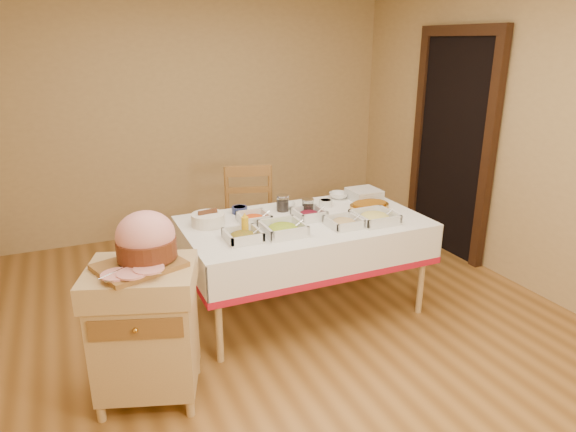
# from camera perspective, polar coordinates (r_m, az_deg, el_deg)

# --- Properties ---
(room_shell) EXTENTS (5.00, 5.00, 5.00)m
(room_shell) POSITION_cam_1_polar(r_m,az_deg,el_deg) (3.38, -0.52, 5.93)
(room_shell) COLOR olive
(room_shell) RESTS_ON ground
(doorway) EXTENTS (0.09, 1.10, 2.20)m
(doorway) POSITION_cam_1_polar(r_m,az_deg,el_deg) (5.35, 17.83, 7.81)
(doorway) COLOR black
(doorway) RESTS_ON ground
(dining_table) EXTENTS (1.82, 1.02, 0.76)m
(dining_table) POSITION_cam_1_polar(r_m,az_deg,el_deg) (3.97, 1.77, -2.68)
(dining_table) COLOR tan
(dining_table) RESTS_ON ground
(butcher_cart) EXTENTS (0.73, 0.67, 0.85)m
(butcher_cart) POSITION_cam_1_polar(r_m,az_deg,el_deg) (3.17, -15.56, -11.66)
(butcher_cart) COLOR tan
(butcher_cart) RESTS_ON ground
(dining_chair) EXTENTS (0.55, 0.54, 1.01)m
(dining_chair) POSITION_cam_1_polar(r_m,az_deg,el_deg) (4.56, -4.20, -0.84)
(dining_chair) COLOR olive
(dining_chair) RESTS_ON ground
(ham_on_board) EXTENTS (0.47, 0.45, 0.31)m
(ham_on_board) POSITION_cam_1_polar(r_m,az_deg,el_deg) (2.99, -15.60, -2.84)
(ham_on_board) COLOR olive
(ham_on_board) RESTS_ON butcher_cart
(serving_dish_a) EXTENTS (0.24, 0.24, 0.10)m
(serving_dish_a) POSITION_cam_1_polar(r_m,az_deg,el_deg) (3.53, -5.03, -2.18)
(serving_dish_a) COLOR silver
(serving_dish_a) RESTS_ON dining_table
(serving_dish_b) EXTENTS (0.29, 0.29, 0.12)m
(serving_dish_b) POSITION_cam_1_polar(r_m,az_deg,el_deg) (3.64, -0.56, -1.40)
(serving_dish_b) COLOR silver
(serving_dish_b) RESTS_ON dining_table
(serving_dish_c) EXTENTS (0.23, 0.23, 0.10)m
(serving_dish_c) POSITION_cam_1_polar(r_m,az_deg,el_deg) (3.80, 6.24, -0.70)
(serving_dish_c) COLOR silver
(serving_dish_c) RESTS_ON dining_table
(serving_dish_d) EXTENTS (0.29, 0.29, 0.11)m
(serving_dish_d) POSITION_cam_1_polar(r_m,az_deg,el_deg) (3.93, 9.61, -0.13)
(serving_dish_d) COLOR silver
(serving_dish_d) RESTS_ON dining_table
(serving_dish_e) EXTENTS (0.23, 0.22, 0.11)m
(serving_dish_e) POSITION_cam_1_polar(r_m,az_deg,el_deg) (3.87, -3.80, -0.24)
(serving_dish_e) COLOR silver
(serving_dish_e) RESTS_ON dining_table
(serving_dish_f) EXTENTS (0.23, 0.22, 0.11)m
(serving_dish_f) POSITION_cam_1_polar(r_m,az_deg,el_deg) (3.95, 2.37, 0.20)
(serving_dish_f) COLOR silver
(serving_dish_f) RESTS_ON dining_table
(small_bowl_left) EXTENTS (0.12, 0.12, 0.05)m
(small_bowl_left) POSITION_cam_1_polar(r_m,az_deg,el_deg) (3.94, -8.90, -0.13)
(small_bowl_left) COLOR silver
(small_bowl_left) RESTS_ON dining_table
(small_bowl_mid) EXTENTS (0.12, 0.12, 0.05)m
(small_bowl_mid) POSITION_cam_1_polar(r_m,az_deg,el_deg) (4.09, -5.40, 0.74)
(small_bowl_mid) COLOR navy
(small_bowl_mid) RESTS_ON dining_table
(small_bowl_right) EXTENTS (0.11, 0.11, 0.06)m
(small_bowl_right) POSITION_cam_1_polar(r_m,az_deg,el_deg) (4.25, 4.21, 1.49)
(small_bowl_right) COLOR silver
(small_bowl_right) RESTS_ON dining_table
(bowl_white_imported) EXTENTS (0.20, 0.20, 0.04)m
(bowl_white_imported) POSITION_cam_1_polar(r_m,az_deg,el_deg) (4.20, -0.24, 1.16)
(bowl_white_imported) COLOR silver
(bowl_white_imported) RESTS_ON dining_table
(bowl_small_imported) EXTENTS (0.18, 0.18, 0.05)m
(bowl_small_imported) POSITION_cam_1_polar(r_m,az_deg,el_deg) (4.48, 5.65, 2.29)
(bowl_small_imported) COLOR silver
(bowl_small_imported) RESTS_ON dining_table
(preserve_jar_left) EXTENTS (0.10, 0.10, 0.13)m
(preserve_jar_left) POSITION_cam_1_polar(r_m,az_deg,el_deg) (4.11, -0.60, 1.37)
(preserve_jar_left) COLOR silver
(preserve_jar_left) RESTS_ON dining_table
(preserve_jar_right) EXTENTS (0.10, 0.10, 0.12)m
(preserve_jar_right) POSITION_cam_1_polar(r_m,az_deg,el_deg) (4.05, 2.20, 0.98)
(preserve_jar_right) COLOR silver
(preserve_jar_right) RESTS_ON dining_table
(mustard_bottle) EXTENTS (0.05, 0.05, 0.16)m
(mustard_bottle) POSITION_cam_1_polar(r_m,az_deg,el_deg) (3.62, -4.80, -0.97)
(mustard_bottle) COLOR gold
(mustard_bottle) RESTS_ON dining_table
(bread_basket) EXTENTS (0.25, 0.25, 0.11)m
(bread_basket) POSITION_cam_1_polar(r_m,az_deg,el_deg) (3.84, -8.87, -0.36)
(bread_basket) COLOR white
(bread_basket) RESTS_ON dining_table
(plate_stack) EXTENTS (0.25, 0.25, 0.09)m
(plate_stack) POSITION_cam_1_polar(r_m,az_deg,el_deg) (4.46, 8.44, 2.39)
(plate_stack) COLOR silver
(plate_stack) RESTS_ON dining_table
(brass_platter) EXTENTS (0.34, 0.25, 0.04)m
(brass_platter) POSITION_cam_1_polar(r_m,az_deg,el_deg) (4.25, 9.03, 1.17)
(brass_platter) COLOR #BF8D36
(brass_platter) RESTS_ON dining_table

